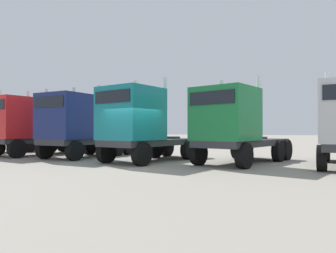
{
  "coord_description": "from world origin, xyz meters",
  "views": [
    {
      "loc": [
        7.0,
        -12.25,
        1.55
      ],
      "look_at": [
        0.38,
        3.18,
        1.76
      ],
      "focal_mm": 34.14,
      "sensor_mm": 36.0,
      "label": 1
    }
  ],
  "objects_px": {
    "semi_truck_red": "(25,126)",
    "semi_truck_navy": "(75,125)",
    "semi_truck_teal": "(140,124)",
    "semi_truck_green": "(233,125)"
  },
  "relations": [
    {
      "from": "semi_truck_red",
      "to": "semi_truck_green",
      "type": "distance_m",
      "value": 12.65
    },
    {
      "from": "semi_truck_navy",
      "to": "semi_truck_green",
      "type": "height_order",
      "value": "semi_truck_navy"
    },
    {
      "from": "semi_truck_navy",
      "to": "semi_truck_teal",
      "type": "distance_m",
      "value": 4.46
    },
    {
      "from": "semi_truck_red",
      "to": "semi_truck_green",
      "type": "relative_size",
      "value": 0.98
    },
    {
      "from": "semi_truck_teal",
      "to": "semi_truck_green",
      "type": "distance_m",
      "value": 4.43
    },
    {
      "from": "semi_truck_teal",
      "to": "semi_truck_navy",
      "type": "bearing_deg",
      "value": -85.42
    },
    {
      "from": "semi_truck_red",
      "to": "semi_truck_navy",
      "type": "distance_m",
      "value": 3.87
    },
    {
      "from": "semi_truck_red",
      "to": "semi_truck_navy",
      "type": "bearing_deg",
      "value": 98.62
    },
    {
      "from": "semi_truck_red",
      "to": "semi_truck_navy",
      "type": "relative_size",
      "value": 1.07
    },
    {
      "from": "semi_truck_green",
      "to": "semi_truck_teal",
      "type": "bearing_deg",
      "value": -63.86
    }
  ]
}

